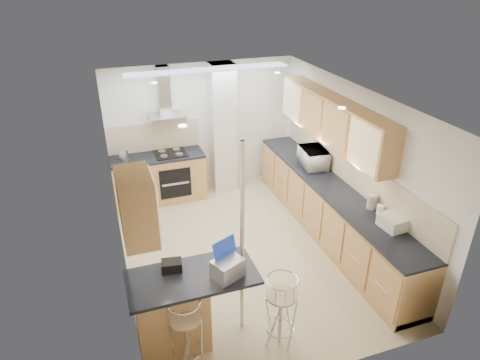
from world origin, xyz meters
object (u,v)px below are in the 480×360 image
object	(u,v)px
microwave	(314,158)
bar_stool_end	(281,311)
bar_stool_near	(186,334)
bread_bin	(392,222)
laptop	(228,268)

from	to	relation	value
microwave	bar_stool_end	world-z (taller)	microwave
microwave	bar_stool_near	size ratio (longest dim) A/B	0.64
bar_stool_near	microwave	bearing A→B (deg)	19.84
bar_stool_near	bar_stool_end	size ratio (longest dim) A/B	0.97
microwave	bread_bin	distance (m)	2.08
bread_bin	laptop	bearing A→B (deg)	-179.09
laptop	bread_bin	world-z (taller)	laptop
laptop	bread_bin	xyz separation A→B (m)	(2.38, 0.26, -0.04)
microwave	laptop	bearing A→B (deg)	141.48
laptop	bar_stool_end	world-z (taller)	laptop
laptop	bar_stool_near	world-z (taller)	laptop
microwave	bar_stool_end	distance (m)	3.18
laptop	bar_stool_near	bearing A→B (deg)	177.33
bar_stool_near	bar_stool_end	world-z (taller)	bar_stool_end
microwave	bread_bin	xyz separation A→B (m)	(0.09, -2.08, -0.07)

